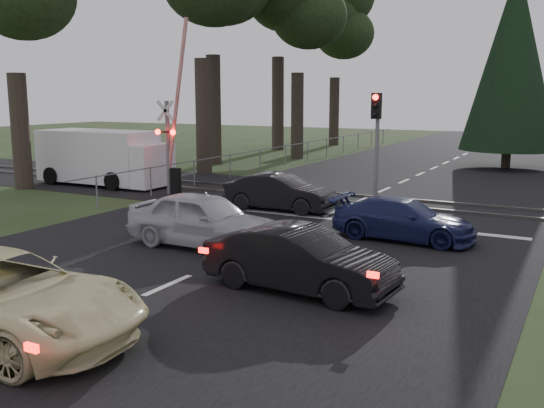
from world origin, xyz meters
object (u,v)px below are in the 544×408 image
Objects in this scene: dark_hatchback at (300,260)px; white_van at (106,158)px; silver_car at (204,220)px; dark_car_far at (280,192)px; traffic_signal_center at (376,130)px; crossing_signal at (172,144)px; blue_sedan at (403,219)px.

dark_hatchback is 0.64× the size of white_van.
silver_car reaches higher than dark_car_far.
white_van is at bearing -179.21° from traffic_signal_center.
dark_car_far is at bearing 34.01° from dark_hatchback.
crossing_signal is at bearing -173.85° from traffic_signal_center.
white_van is (-14.81, 4.01, 0.66)m from blue_sedan.
silver_car is (-3.87, 2.17, 0.07)m from dark_hatchback.
silver_car reaches higher than blue_sedan.
traffic_signal_center is (8.27, 0.89, 0.75)m from crossing_signal.
traffic_signal_center is at bearing 13.72° from dark_hatchback.
traffic_signal_center is at bearing 6.15° from crossing_signal.
white_van is at bearing 60.19° from dark_hatchback.
silver_car reaches higher than dark_hatchback.
white_van is at bearing 76.38° from blue_sedan.
silver_car is 1.08× the size of blue_sedan.
crossing_signal is at bearing 74.17° from blue_sedan.
dark_hatchback is 4.44m from silver_car.
silver_car is (-2.21, -7.51, -2.07)m from traffic_signal_center.
traffic_signal_center is 10.05m from dark_hatchback.
traffic_signal_center is 8.10m from silver_car.
blue_sedan is (4.48, 3.32, -0.16)m from silver_car.
crossing_signal is at bearing 43.47° from silver_car.
silver_car is 5.60m from dark_car_far.
crossing_signal reaches higher than dark_car_far.
dark_car_far is (5.46, -1.05, -1.41)m from crossing_signal.
dark_hatchback is 5.52m from blue_sedan.
white_van is (-9.73, 1.77, 0.59)m from dark_car_far.
white_van is (-10.34, 7.34, 0.50)m from silver_car.
white_van is at bearing 55.61° from silver_car.
crossing_signal is 9.07m from silver_car.
dark_car_far is at bearing -10.78° from white_van.
blue_sedan is (0.60, 5.49, -0.08)m from dark_hatchback.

